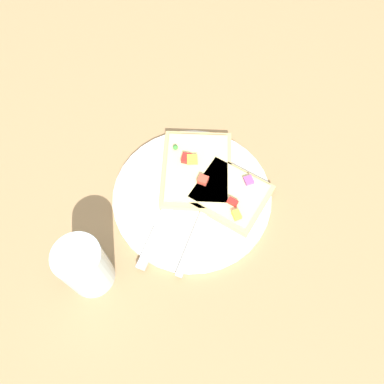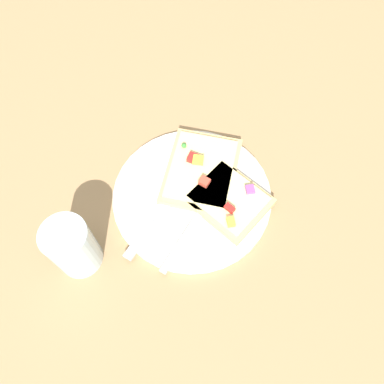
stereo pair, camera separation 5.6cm
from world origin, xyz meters
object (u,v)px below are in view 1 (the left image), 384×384
(fork, at_px, (204,213))
(drinking_glass, at_px, (85,267))
(plate, at_px, (192,196))
(pizza_slice_corner, at_px, (229,194))
(knife, at_px, (161,223))
(pizza_slice_main, at_px, (197,169))

(fork, distance_m, drinking_glass, 0.22)
(plate, height_order, pizza_slice_corner, pizza_slice_corner)
(fork, xyz_separation_m, knife, (-0.01, 0.08, 0.00))
(fork, xyz_separation_m, pizza_slice_corner, (0.03, -0.05, 0.01))
(fork, distance_m, pizza_slice_main, 0.09)
(pizza_slice_corner, bearing_deg, drinking_glass, 63.91)
(pizza_slice_main, relative_size, pizza_slice_corner, 1.09)
(pizza_slice_corner, xyz_separation_m, drinking_glass, (-0.11, 0.26, 0.03))
(pizza_slice_main, height_order, drinking_glass, drinking_glass)
(knife, distance_m, pizza_slice_corner, 0.14)
(knife, xyz_separation_m, drinking_glass, (-0.07, 0.12, 0.04))
(pizza_slice_main, bearing_deg, fork, -169.71)
(plate, distance_m, pizza_slice_main, 0.05)
(drinking_glass, bearing_deg, pizza_slice_corner, -67.35)
(drinking_glass, bearing_deg, knife, -60.07)
(pizza_slice_corner, bearing_deg, pizza_slice_main, -9.45)
(fork, bearing_deg, pizza_slice_corner, -32.49)
(pizza_slice_main, distance_m, drinking_glass, 0.27)
(plate, distance_m, pizza_slice_corner, 0.07)
(knife, bearing_deg, plate, -22.48)
(pizza_slice_main, height_order, pizza_slice_corner, same)
(plate, height_order, fork, fork)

